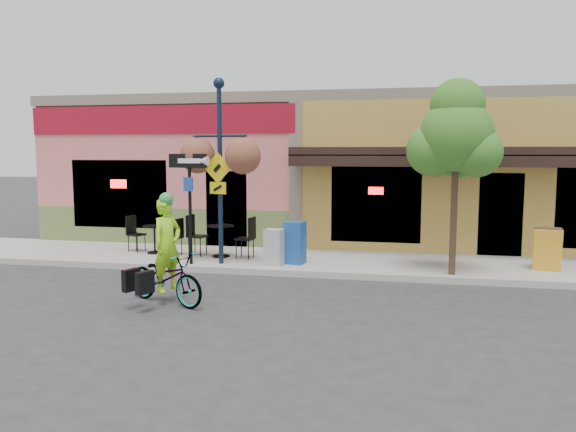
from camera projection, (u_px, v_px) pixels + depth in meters
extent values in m
plane|color=#2D2D30|center=(311.00, 283.00, 12.18)|extent=(90.00, 90.00, 0.00)
cube|color=#9E9B93|center=(324.00, 262.00, 14.12)|extent=(24.00, 3.00, 0.15)
cube|color=#A8A59E|center=(315.00, 274.00, 12.71)|extent=(24.00, 0.12, 0.15)
imported|color=maroon|center=(166.00, 278.00, 10.51)|extent=(1.97, 1.35, 0.98)
imported|color=#93E117|center=(168.00, 258.00, 10.45)|extent=(0.63, 0.75, 1.74)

